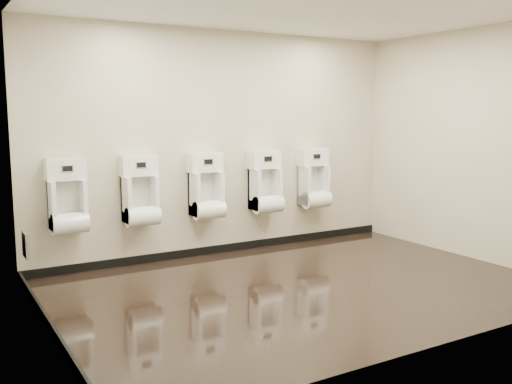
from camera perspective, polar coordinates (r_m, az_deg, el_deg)
ground at (r=5.99m, az=4.67°, el=-9.47°), size 5.00×3.50×0.00m
ceiling at (r=5.80m, az=5.00°, el=17.96°), size 5.00×3.50×0.00m
back_wall at (r=7.22m, az=-3.24°, el=4.87°), size 5.00×0.02×2.80m
front_wall at (r=4.42m, az=18.06°, el=2.47°), size 5.00×0.02×2.80m
left_wall at (r=4.74m, az=-20.68°, el=2.71°), size 0.02×3.50×2.80m
right_wall at (r=7.45m, az=20.78°, el=4.46°), size 0.02×3.50×2.80m
tile_overlay_left at (r=4.75m, az=-20.62°, el=2.71°), size 0.01×3.50×2.80m
skirting_back at (r=7.41m, az=-3.12°, el=-5.62°), size 5.00×0.02×0.10m
skirting_left at (r=5.04m, az=-19.77°, el=-12.74°), size 0.02×3.50×0.10m
access_panel at (r=6.06m, az=-22.06°, el=-4.93°), size 0.04×0.25×0.25m
urinal_0 at (r=6.48m, az=-18.31°, el=-0.91°), size 0.43×0.32×0.80m
urinal_1 at (r=6.69m, az=-11.49°, el=-0.39°), size 0.43×0.32×0.80m
urinal_2 at (r=7.01m, az=-4.96°, el=0.12°), size 0.43×0.32×0.80m
urinal_3 at (r=7.41m, az=0.97°, el=0.58°), size 0.43×0.32×0.80m
urinal_4 at (r=7.84m, az=5.81°, el=0.95°), size 0.43×0.32×0.80m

